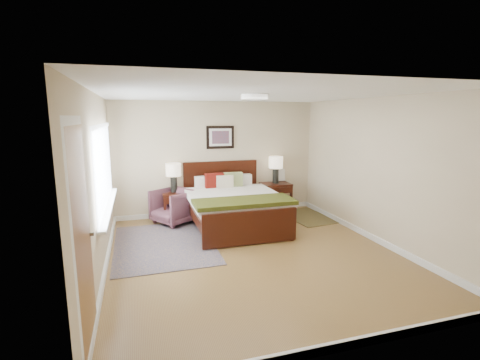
{
  "coord_description": "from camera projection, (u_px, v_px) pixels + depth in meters",
  "views": [
    {
      "loc": [
        -1.73,
        -5.01,
        2.17
      ],
      "look_at": [
        0.03,
        0.85,
        1.05
      ],
      "focal_mm": 26.0,
      "sensor_mm": 36.0,
      "label": 1
    }
  ],
  "objects": [
    {
      "name": "bed",
      "position": [
        233.0,
        200.0,
        6.87
      ],
      "size": [
        1.79,
        2.18,
        1.17
      ],
      "color": "#341307",
      "rests_on": "ground"
    },
    {
      "name": "back_wall",
      "position": [
        217.0,
        158.0,
        7.73
      ],
      "size": [
        4.5,
        0.04,
        2.5
      ],
      "primitive_type": "cube",
      "color": "#CAB892",
      "rests_on": "ground"
    },
    {
      "name": "floor",
      "position": [
        253.0,
        253.0,
        5.6
      ],
      "size": [
        5.0,
        5.0,
        0.0
      ],
      "primitive_type": "plane",
      "color": "brown",
      "rests_on": "ground"
    },
    {
      "name": "armchair",
      "position": [
        174.0,
        206.0,
        7.13
      ],
      "size": [
        1.06,
        1.05,
        0.7
      ],
      "primitive_type": "imported",
      "rotation": [
        0.0,
        0.0,
        -1.0
      ],
      "color": "brown",
      "rests_on": "ground"
    },
    {
      "name": "wall_art",
      "position": [
        220.0,
        137.0,
        7.63
      ],
      "size": [
        0.62,
        0.05,
        0.5
      ],
      "color": "black",
      "rests_on": "back_wall"
    },
    {
      "name": "left_wall",
      "position": [
        98.0,
        185.0,
        4.74
      ],
      "size": [
        0.04,
        5.0,
        2.5
      ],
      "primitive_type": "cube",
      "color": "#CAB892",
      "rests_on": "ground"
    },
    {
      "name": "ceiling",
      "position": [
        255.0,
        94.0,
        5.15
      ],
      "size": [
        4.5,
        5.0,
        0.02
      ],
      "primitive_type": "cube",
      "color": "white",
      "rests_on": "back_wall"
    },
    {
      "name": "lamp_left",
      "position": [
        173.0,
        173.0,
        7.27
      ],
      "size": [
        0.32,
        0.32,
        0.61
      ],
      "color": "black",
      "rests_on": "nightstand_left"
    },
    {
      "name": "nightstand_right",
      "position": [
        276.0,
        194.0,
        8.02
      ],
      "size": [
        0.66,
        0.5,
        0.66
      ],
      "color": "#341307",
      "rests_on": "ground"
    },
    {
      "name": "rug_persian",
      "position": [
        164.0,
        244.0,
        5.99
      ],
      "size": [
        1.65,
        2.32,
        0.01
      ],
      "primitive_type": "cube",
      "rotation": [
        0.0,
        0.0,
        0.01
      ],
      "color": "#0E1A46",
      "rests_on": "ground"
    },
    {
      "name": "front_wall",
      "position": [
        347.0,
        224.0,
        3.02
      ],
      "size": [
        4.5,
        0.04,
        2.5
      ],
      "primitive_type": "cube",
      "color": "#CAB892",
      "rests_on": "ground"
    },
    {
      "name": "window",
      "position": [
        106.0,
        168.0,
        5.39
      ],
      "size": [
        0.11,
        2.72,
        1.32
      ],
      "color": "silver",
      "rests_on": "left_wall"
    },
    {
      "name": "nightstand_left",
      "position": [
        174.0,
        198.0,
        7.35
      ],
      "size": [
        0.49,
        0.45,
        0.59
      ],
      "color": "#341307",
      "rests_on": "ground"
    },
    {
      "name": "rug_navy",
      "position": [
        307.0,
        217.0,
        7.62
      ],
      "size": [
        1.04,
        1.42,
        0.01
      ],
      "primitive_type": "cube",
      "rotation": [
        0.0,
        0.0,
        0.13
      ],
      "color": "black",
      "rests_on": "ground"
    },
    {
      "name": "lamp_right",
      "position": [
        276.0,
        165.0,
        7.91
      ],
      "size": [
        0.32,
        0.32,
        0.61
      ],
      "color": "black",
      "rests_on": "nightstand_right"
    },
    {
      "name": "ceil_fixture",
      "position": [
        255.0,
        96.0,
        5.16
      ],
      "size": [
        0.44,
        0.44,
        0.08
      ],
      "color": "white",
      "rests_on": "ceiling"
    },
    {
      "name": "right_wall",
      "position": [
        377.0,
        170.0,
        6.01
      ],
      "size": [
        0.04,
        5.0,
        2.5
      ],
      "primitive_type": "cube",
      "color": "#CAB892",
      "rests_on": "ground"
    },
    {
      "name": "door",
      "position": [
        83.0,
        240.0,
        3.13
      ],
      "size": [
        0.06,
        1.0,
        2.18
      ],
      "color": "silver",
      "rests_on": "ground"
    }
  ]
}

